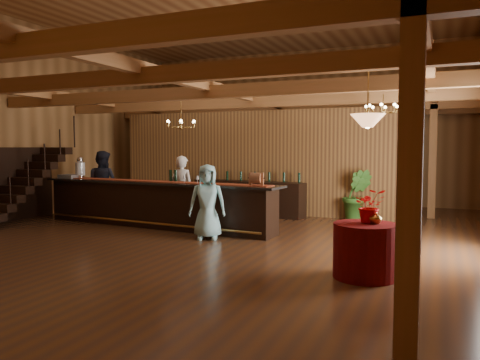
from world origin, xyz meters
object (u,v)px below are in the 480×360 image
at_px(staff_second, 102,184).
at_px(pendant_lamp, 368,121).
at_px(chandelier_left, 181,124).
at_px(raffle_drum, 256,178).
at_px(guest, 207,202).
at_px(bartender, 182,190).
at_px(tasting_bar, 155,204).
at_px(beverage_dispenser, 80,168).
at_px(floor_plant, 357,195).
at_px(backbar_shelf, 248,198).
at_px(chandelier_right, 383,108).
at_px(round_table, 365,251).

bearing_deg(staff_second, pendant_lamp, 153.11).
bearing_deg(chandelier_left, staff_second, 178.63).
xyz_separation_m(raffle_drum, guest, (-0.90, -0.63, -0.50)).
height_order(bartender, guest, bartender).
bearing_deg(staff_second, chandelier_left, 175.03).
relative_size(chandelier_left, pendant_lamp, 0.89).
bearing_deg(tasting_bar, beverage_dispenser, 178.79).
distance_m(chandelier_left, staff_second, 3.12).
distance_m(beverage_dispenser, raffle_drum, 5.54).
bearing_deg(floor_plant, tasting_bar, -146.40).
distance_m(backbar_shelf, guest, 3.88).
xyz_separation_m(chandelier_right, floor_plant, (-0.85, 1.78, -2.18)).
height_order(tasting_bar, pendant_lamp, pendant_lamp).
bearing_deg(tasting_bar, raffle_drum, -1.05).
bearing_deg(chandelier_right, staff_second, -175.97).
bearing_deg(raffle_drum, bartender, 157.97).
height_order(raffle_drum, pendant_lamp, pendant_lamp).
relative_size(chandelier_right, floor_plant, 0.57).
bearing_deg(guest, floor_plant, 36.24).
bearing_deg(raffle_drum, guest, -144.74).
xyz_separation_m(round_table, guest, (-3.63, 1.75, 0.40)).
bearing_deg(chandelier_right, guest, -147.77).
height_order(beverage_dispenser, pendant_lamp, pendant_lamp).
height_order(backbar_shelf, staff_second, staff_second).
distance_m(round_table, floor_plant, 5.79).
relative_size(raffle_drum, chandelier_left, 0.43).
relative_size(raffle_drum, bartender, 0.19).
xyz_separation_m(tasting_bar, chandelier_right, (5.38, 1.22, 2.31)).
xyz_separation_m(tasting_bar, round_table, (5.60, -2.68, -0.16)).
distance_m(beverage_dispenser, chandelier_right, 8.21).
distance_m(chandelier_left, chandelier_right, 5.01).
height_order(raffle_drum, guest, guest).
xyz_separation_m(beverage_dispenser, chandelier_right, (8.02, 0.95, 1.46)).
xyz_separation_m(bartender, guest, (1.59, -1.64, -0.07)).
bearing_deg(beverage_dispenser, tasting_bar, -5.91).
distance_m(tasting_bar, staff_second, 2.35).
bearing_deg(chandelier_left, beverage_dispenser, -173.40).
xyz_separation_m(tasting_bar, staff_second, (-2.22, 0.69, 0.37)).
relative_size(staff_second, guest, 1.16).
xyz_separation_m(backbar_shelf, chandelier_right, (4.03, -1.67, 2.39)).
xyz_separation_m(beverage_dispenser, chandelier_left, (3.05, 0.35, 1.18)).
bearing_deg(floor_plant, staff_second, -161.03).
bearing_deg(bartender, floor_plant, -149.21).
bearing_deg(floor_plant, beverage_dispenser, -159.11).
height_order(raffle_drum, bartender, bartender).
distance_m(backbar_shelf, staff_second, 4.22).
bearing_deg(tasting_bar, chandelier_left, 61.11).
bearing_deg(staff_second, backbar_shelf, -151.86).
bearing_deg(chandelier_right, backbar_shelf, 157.43).
bearing_deg(floor_plant, backbar_shelf, -178.01).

